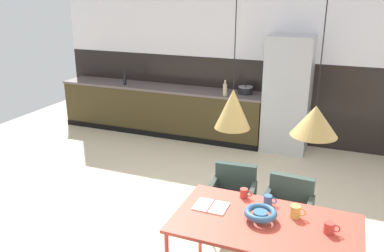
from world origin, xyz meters
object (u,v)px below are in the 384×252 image
Objects in this scene: cooking_pot at (245,90)px; pendant_lamp_over_table_near at (233,109)px; open_book at (211,206)px; armchair_near_window at (288,204)px; mug_dark_espresso at (268,200)px; mug_short_terracotta at (296,212)px; bottle_spice_small at (125,79)px; dining_table at (265,227)px; pendant_lamp_over_table_far at (315,121)px; fruit_bowl at (261,214)px; bottle_vinegar_dark at (225,89)px; mug_white_ceramic at (330,228)px; armchair_by_stool at (233,190)px; refrigerator_column at (287,95)px; mug_glass_clear at (244,193)px.

pendant_lamp_over_table_near reaches higher than cooking_pot.
open_book is 3.63m from cooking_pot.
armchair_near_window is 6.26× the size of mug_dark_espresso.
pendant_lamp_over_table_near reaches higher than mug_short_terracotta.
armchair_near_window is 2.57× the size of bottle_spice_small.
dining_table is 11.48× the size of mug_short_terracotta.
fruit_bowl is at bearing 174.41° from pendant_lamp_over_table_far.
pendant_lamp_over_table_far reaches higher than bottle_vinegar_dark.
cooking_pot reaches higher than armchair_near_window.
pendant_lamp_over_table_near is (-0.81, -0.07, 0.91)m from mug_white_ceramic.
armchair_near_window reaches higher than armchair_by_stool.
pendant_lamp_over_table_far is at bearing 1.42° from pendant_lamp_over_table_near.
bottle_vinegar_dark is at bearing -168.06° from refrigerator_column.
armchair_near_window is at bearing 78.11° from mug_dark_espresso.
open_book is (-0.45, 0.05, -0.06)m from fruit_bowl.
armchair_by_stool is at bearing 139.76° from mug_white_ceramic.
mug_white_ceramic is (0.43, -0.80, 0.30)m from armchair_near_window.
refrigerator_column is at bearing -3.86° from cooking_pot.
open_book is 1.01m from mug_white_ceramic.
armchair_near_window is 0.62m from armchair_by_stool.
pendant_lamp_over_table_near is at bearing -77.27° from cooking_pot.
fruit_bowl is 0.94m from pendant_lamp_over_table_far.
armchair_near_window is 2.70× the size of fruit_bowl.
fruit_bowl is 1.13× the size of cooking_pot.
armchair_by_stool is 3.89m from bottle_spice_small.
mug_dark_espresso is at bearing -65.86° from bottle_vinegar_dark.
armchair_by_stool is 6.48× the size of mug_glass_clear.
mug_dark_espresso reaches higher than armchair_near_window.
bottle_spice_small is (-2.29, -0.16, 0.05)m from cooking_pot.
fruit_bowl reaches higher than dining_table.
refrigerator_column is at bearing -76.85° from armchair_near_window.
mug_dark_espresso is (0.37, -3.29, -0.16)m from refrigerator_column.
open_book is at bearing -49.43° from bottle_spice_small.
mug_short_terracotta is (0.27, 0.15, -0.01)m from fruit_bowl.
refrigerator_column is at bearing 104.42° from mug_white_ceramic.
mug_glass_clear is at bearing 148.31° from pendant_lamp_over_table_far.
mug_dark_espresso is at bearing 124.44° from armchair_by_stool.
bottle_vinegar_dark is (-1.49, 2.54, 0.51)m from armchair_near_window.
fruit_bowl is at bearing 159.13° from dining_table.
mug_glass_clear is at bearing 169.50° from mug_dark_espresso.
bottle_spice_small is at bearing -46.17° from armchair_by_stool.
armchair_by_stool is at bearing -4.16° from armchair_near_window.
mug_dark_espresso is at bearing -43.20° from bottle_spice_small.
refrigerator_column is at bearing 95.81° from fruit_bowl.
mug_short_terracotta is at bearing -68.70° from cooking_pot.
dining_table is at bearing 5.71° from pendant_lamp_over_table_near.
cooking_pot reaches higher than open_book.
open_book is 1.24m from pendant_lamp_over_table_far.
bottle_spice_small reaches higher than mug_dark_espresso.
cooking_pot is at bearing 102.73° from pendant_lamp_over_table_near.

